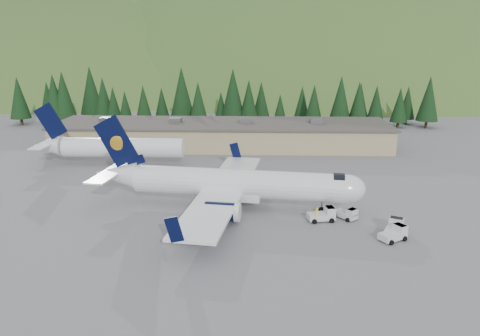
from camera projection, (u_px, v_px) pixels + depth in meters
name	position (u px, v px, depth m)	size (l,w,h in m)	color
ground	(238.00, 208.00, 64.56)	(600.00, 600.00, 0.00)	slate
airliner	(230.00, 184.00, 63.84)	(37.64, 35.44, 12.49)	white
second_airliner	(108.00, 147.00, 85.71)	(27.50, 11.00, 10.05)	white
baggage_tug_a	(324.00, 215.00, 59.72)	(3.66, 2.58, 1.82)	silver
baggage_tug_b	(347.00, 214.00, 60.30)	(3.05, 3.19, 1.57)	silver
baggage_tug_c	(395.00, 228.00, 55.56)	(3.16, 3.83, 1.83)	silver
terminal_building	(222.00, 134.00, 100.60)	(71.00, 17.00, 6.10)	tan
baggage_tug_d	(395.00, 234.00, 54.05)	(3.61, 3.12, 1.73)	silver
ramp_worker	(316.00, 215.00, 59.54)	(0.65, 0.43, 1.80)	yellow
tree_line	(208.00, 99.00, 121.45)	(112.62, 19.45, 14.30)	black
hills	(339.00, 217.00, 284.58)	(614.00, 330.00, 300.00)	#2C4F1D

